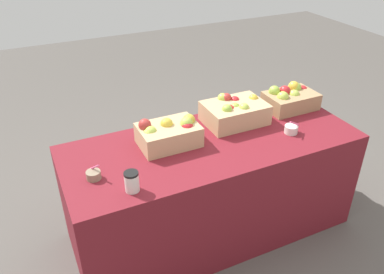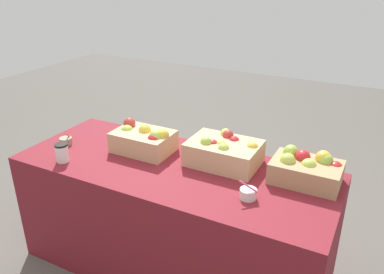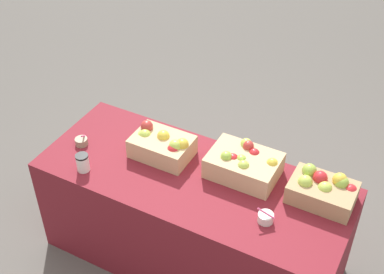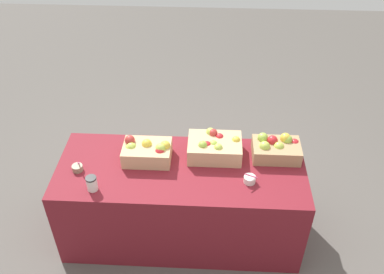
% 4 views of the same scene
% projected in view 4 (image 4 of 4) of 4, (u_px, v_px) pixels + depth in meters
% --- Properties ---
extents(ground_plane, '(10.00, 10.00, 0.00)m').
position_uv_depth(ground_plane, '(182.00, 230.00, 3.69)').
color(ground_plane, '#56514C').
extents(table, '(1.90, 0.76, 0.74)m').
position_uv_depth(table, '(182.00, 201.00, 3.46)').
color(table, maroon).
rests_on(table, ground_plane).
extents(apple_crate_left, '(0.37, 0.25, 0.17)m').
position_uv_depth(apple_crate_left, '(277.00, 148.00, 3.29)').
color(apple_crate_left, tan).
rests_on(apple_crate_left, table).
extents(apple_crate_middle, '(0.41, 0.29, 0.18)m').
position_uv_depth(apple_crate_middle, '(215.00, 147.00, 3.29)').
color(apple_crate_middle, tan).
rests_on(apple_crate_middle, table).
extents(apple_crate_right, '(0.37, 0.25, 0.19)m').
position_uv_depth(apple_crate_right, '(147.00, 151.00, 3.25)').
color(apple_crate_right, tan).
rests_on(apple_crate_right, table).
extents(sample_bowl_near, '(0.08, 0.08, 0.10)m').
position_uv_depth(sample_bowl_near, '(78.00, 168.00, 3.19)').
color(sample_bowl_near, gray).
rests_on(sample_bowl_near, table).
extents(sample_bowl_mid, '(0.10, 0.09, 0.11)m').
position_uv_depth(sample_bowl_mid, '(250.00, 179.00, 3.09)').
color(sample_bowl_mid, silver).
rests_on(sample_bowl_mid, table).
extents(coffee_cup, '(0.08, 0.08, 0.11)m').
position_uv_depth(coffee_cup, '(92.00, 183.00, 3.01)').
color(coffee_cup, silver).
rests_on(coffee_cup, table).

